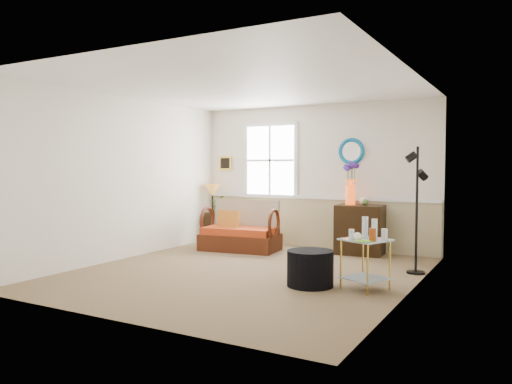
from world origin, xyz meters
The scene contains 19 objects.
floor centered at (0.00, 0.00, 0.00)m, with size 4.50×5.00×0.01m, color olive.
ceiling centered at (0.00, 0.00, 2.60)m, with size 4.50×5.00×0.01m, color white.
walls centered at (0.00, 0.00, 1.30)m, with size 4.51×5.01×2.60m.
wainscot centered at (0.00, 2.48, 0.45)m, with size 4.46×0.02×0.90m, color tan.
chair_rail centered at (0.00, 2.47, 0.92)m, with size 4.46×0.04×0.06m, color white.
window centered at (-0.90, 2.47, 1.60)m, with size 1.14×0.06×1.44m, color white, non-canonical shape.
picture centered at (-1.92, 2.48, 1.55)m, with size 0.28×0.03×0.28m, color gold.
mirror centered at (0.70, 2.48, 1.75)m, with size 0.47×0.47×0.07m, color #0078A9.
loveseat centered at (-1.03, 1.56, 0.44)m, with size 1.34×0.76×0.88m, color #571E0D, non-canonical shape.
throw_pillow centered at (-1.22, 1.48, 0.49)m, with size 0.42×0.10×0.42m, color #BF3C00, non-canonical shape.
lamp_stand centered at (-2.04, 2.22, 0.29)m, with size 0.32×0.32×0.57m, color black, non-canonical shape.
table_lamp centered at (-2.04, 2.19, 0.85)m, with size 0.31×0.31×0.57m, color #C77D2D, non-canonical shape.
potted_plant centered at (-1.91, 2.22, 0.70)m, with size 0.31×0.34×0.27m, color #456D29.
cabinet centered at (0.96, 2.18, 0.42)m, with size 0.78×0.50×0.83m, color black, non-canonical shape.
flower_vase centered at (0.78, 2.20, 1.19)m, with size 0.21×0.21×0.71m, color #F74B10, non-canonical shape.
side_table centered at (1.75, -0.13, 0.31)m, with size 0.48×0.48×0.61m, color gold, non-canonical shape.
tabletop_items centered at (1.79, -0.16, 0.74)m, with size 0.43×0.43×0.26m, color silver, non-canonical shape.
floor_lamp centered at (2.10, 1.09, 0.88)m, with size 0.25×0.25×1.76m, color black, non-canonical shape.
ottoman centered at (1.10, -0.30, 0.22)m, with size 0.58×0.58×0.45m, color black.
Camera 1 is at (3.50, -5.98, 1.49)m, focal length 35.00 mm.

